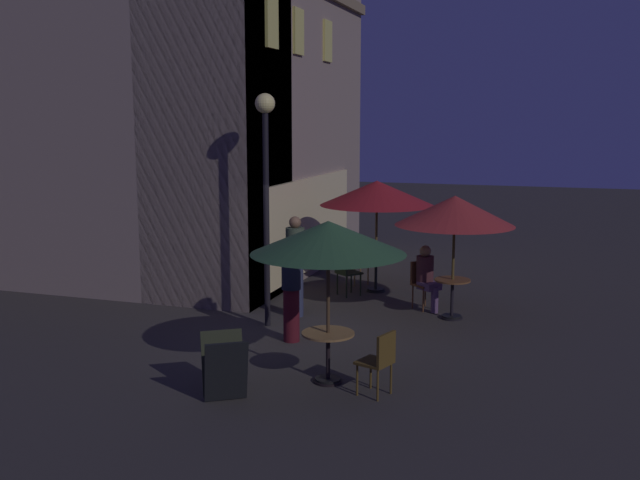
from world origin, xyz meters
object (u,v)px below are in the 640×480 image
at_px(cafe_chair_1, 356,260).
at_px(cafe_chair_2, 345,269).
at_px(patio_umbrella_0, 455,211).
at_px(cafe_chair_0, 422,280).
at_px(cafe_table_2, 328,346).
at_px(patron_standing_2, 295,266).
at_px(cafe_chair_3, 380,358).
at_px(patio_umbrella_2, 328,238).
at_px(patron_seated_0, 427,274).
at_px(cafe_table_0, 452,292).
at_px(street_lamp_near_corner, 266,161).
at_px(patron_standing_1, 291,288).
at_px(patio_umbrella_1, 377,193).
at_px(cafe_table_1, 376,268).

distance_m(cafe_chair_1, cafe_chair_2, 1.22).
distance_m(patio_umbrella_0, cafe_chair_2, 2.93).
bearing_deg(cafe_chair_2, cafe_chair_0, -65.89).
relative_size(cafe_table_2, patron_standing_2, 0.39).
xyz_separation_m(cafe_chair_2, cafe_chair_3, (-5.13, -2.00, -0.05)).
distance_m(patio_umbrella_2, cafe_chair_3, 1.73).
height_order(cafe_chair_2, patron_seated_0, patron_seated_0).
relative_size(cafe_table_0, patio_umbrella_2, 0.32).
height_order(street_lamp_near_corner, cafe_chair_3, street_lamp_near_corner).
height_order(patio_umbrella_0, patron_standing_1, patio_umbrella_0).
distance_m(cafe_chair_1, cafe_chair_3, 6.68).
height_order(patio_umbrella_0, patio_umbrella_1, patio_umbrella_1).
xyz_separation_m(street_lamp_near_corner, patio_umbrella_2, (-2.32, -1.87, -0.87)).
bearing_deg(cafe_chair_2, cafe_chair_3, -118.60).
bearing_deg(street_lamp_near_corner, cafe_chair_3, -134.17).
height_order(cafe_table_2, cafe_chair_0, cafe_chair_0).
xyz_separation_m(cafe_table_2, patron_seated_0, (4.28, -0.59, 0.18)).
bearing_deg(cafe_table_0, patio_umbrella_1, 48.53).
distance_m(patio_umbrella_2, patron_standing_1, 2.28).
height_order(patio_umbrella_1, cafe_chair_0, patio_umbrella_1).
bearing_deg(patron_standing_1, cafe_chair_1, 120.78).
bearing_deg(street_lamp_near_corner, cafe_table_0, -63.68).
bearing_deg(patron_standing_2, patio_umbrella_0, 136.42).
bearing_deg(patron_standing_1, cafe_chair_3, -15.23).
distance_m(cafe_chair_2, cafe_chair_3, 5.50).
relative_size(patio_umbrella_1, patron_standing_2, 1.28).
bearing_deg(cafe_chair_2, patron_seated_0, -67.59).
relative_size(street_lamp_near_corner, cafe_table_2, 5.52).
bearing_deg(cafe_chair_1, patio_umbrella_0, 2.64).
height_order(patron_seated_0, patron_standing_1, patron_standing_1).
bearing_deg(cafe_chair_1, cafe_table_0, 2.64).
relative_size(cafe_table_2, patio_umbrella_1, 0.31).
bearing_deg(cafe_chair_1, cafe_chair_2, -39.56).
xyz_separation_m(cafe_table_1, patio_umbrella_2, (-5.45, -0.69, 1.52)).
bearing_deg(cafe_chair_0, patron_seated_0, -0.00).
bearing_deg(cafe_chair_1, cafe_table_1, -0.00).
distance_m(cafe_chair_3, patron_standing_1, 2.74).
bearing_deg(cafe_chair_1, cafe_chair_0, 1.65).
relative_size(cafe_chair_1, patron_standing_2, 0.46).
height_order(cafe_chair_0, patron_standing_2, patron_standing_2).
relative_size(cafe_chair_0, patron_standing_1, 0.52).
bearing_deg(cafe_table_1, patio_umbrella_1, -4.76).
relative_size(patio_umbrella_0, patron_seated_0, 1.82).
distance_m(patio_umbrella_0, patron_standing_1, 3.37).
bearing_deg(patio_umbrella_0, cafe_table_2, 163.21).
height_order(cafe_table_0, cafe_chair_3, cafe_chair_3).
xyz_separation_m(cafe_table_0, patron_standing_1, (-2.21, 2.30, 0.39)).
xyz_separation_m(cafe_table_1, patio_umbrella_1, (0.00, -0.00, 1.58)).
relative_size(cafe_table_1, cafe_chair_1, 0.83).
distance_m(cafe_table_2, patron_standing_2, 3.51).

